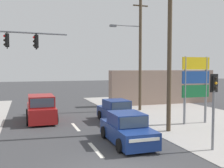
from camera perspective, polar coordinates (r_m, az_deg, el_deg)
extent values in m
cube|color=silver|center=(12.68, -3.61, -14.07)|extent=(0.20, 2.40, 0.01)
cube|color=silver|center=(17.39, -7.94, -9.25)|extent=(0.20, 2.40, 0.01)
cylinder|color=#4C3D2B|center=(16.07, 12.41, 7.64)|extent=(0.26, 0.26, 10.03)
cylinder|color=#4C3D2B|center=(23.75, 6.17, 6.84)|extent=(0.26, 0.26, 10.46)
cube|color=#4C3D2B|center=(24.35, 6.23, 16.59)|extent=(1.40, 0.12, 0.10)
cylinder|color=slate|center=(23.47, 3.27, 12.55)|extent=(2.60, 0.12, 0.09)
cube|color=#595B60|center=(23.00, 0.20, 12.56)|extent=(0.56, 0.29, 0.18)
cylinder|color=slate|center=(14.72, -19.86, 10.59)|extent=(5.19, 0.58, 0.11)
cube|color=black|center=(14.64, -21.87, 8.81)|extent=(0.22, 0.28, 0.68)
cube|color=black|center=(14.64, -21.87, 8.81)|extent=(0.08, 0.44, 0.84)
sphere|color=red|center=(14.66, -22.37, 9.66)|extent=(0.13, 0.13, 0.13)
sphere|color=black|center=(14.63, -22.35, 8.80)|extent=(0.13, 0.13, 0.13)
sphere|color=black|center=(14.61, -22.33, 7.95)|extent=(0.13, 0.13, 0.13)
cube|color=black|center=(14.76, -16.15, 8.88)|extent=(0.22, 0.28, 0.68)
cube|color=black|center=(14.76, -16.15, 8.88)|extent=(0.08, 0.44, 0.84)
sphere|color=red|center=(14.77, -16.63, 9.73)|extent=(0.13, 0.13, 0.13)
sphere|color=black|center=(14.75, -16.62, 8.88)|extent=(0.13, 0.13, 0.13)
sphere|color=black|center=(14.73, -16.60, 8.02)|extent=(0.13, 0.13, 0.13)
cylinder|color=slate|center=(13.09, 21.16, -7.43)|extent=(0.12, 0.12, 2.80)
cube|color=black|center=(12.89, 21.33, 0.19)|extent=(0.28, 0.22, 0.68)
cube|color=black|center=(12.89, 21.33, 0.19)|extent=(0.44, 0.08, 0.84)
sphere|color=black|center=(12.79, 21.73, 1.15)|extent=(0.13, 0.13, 0.13)
sphere|color=orange|center=(12.80, 21.70, 0.16)|extent=(0.13, 0.13, 0.13)
sphere|color=black|center=(12.82, 21.68, -0.82)|extent=(0.13, 0.13, 0.13)
cylinder|color=slate|center=(18.34, 15.57, -1.43)|extent=(0.16, 0.16, 4.60)
cylinder|color=slate|center=(19.34, 19.74, -1.25)|extent=(0.16, 0.16, 4.60)
cube|color=yellow|center=(18.77, 17.81, 4.30)|extent=(2.10, 0.14, 0.84)
cube|color=#1E4793|center=(18.78, 17.76, 1.40)|extent=(2.10, 0.14, 0.84)
cube|color=#196B38|center=(18.83, 17.71, -1.49)|extent=(2.10, 0.14, 0.84)
cube|color=gray|center=(28.50, 11.13, -0.67)|extent=(12.00, 1.00, 3.60)
cube|color=navy|center=(13.59, 3.27, -10.52)|extent=(1.76, 4.23, 0.80)
cube|color=navy|center=(13.48, 3.21, -7.54)|extent=(1.59, 1.92, 0.62)
cube|color=#384756|center=(12.60, 4.80, -8.33)|extent=(1.44, 0.08, 0.53)
cube|color=#384756|center=(14.37, 1.82, -6.85)|extent=(1.40, 0.08, 0.50)
cube|color=white|center=(11.65, 7.10, -12.00)|extent=(1.45, 0.06, 0.14)
cylinder|color=black|center=(12.83, 9.04, -12.42)|extent=(0.20, 0.64, 0.64)
cylinder|color=black|center=(12.18, 1.69, -13.24)|extent=(0.20, 0.64, 0.64)
cylinder|color=black|center=(15.12, 4.53, -9.94)|extent=(0.20, 0.64, 0.64)
cylinder|color=black|center=(14.58, -1.77, -10.44)|extent=(0.20, 0.64, 0.64)
cube|color=maroon|center=(19.70, -15.18, -5.97)|extent=(1.85, 4.50, 1.00)
cube|color=maroon|center=(19.38, -15.19, -3.50)|extent=(1.73, 2.70, 0.76)
cube|color=#384756|center=(20.74, -15.41, -3.05)|extent=(1.58, 0.06, 0.65)
cube|color=#384756|center=(18.02, -14.94, -4.01)|extent=(1.55, 0.06, 0.61)
cube|color=white|center=(21.91, -15.54, -4.43)|extent=(1.56, 0.04, 0.14)
cylinder|color=black|center=(21.09, -17.90, -6.15)|extent=(0.22, 0.72, 0.72)
cylinder|color=black|center=(21.18, -12.90, -6.03)|extent=(0.22, 0.72, 0.72)
cylinder|color=black|center=(18.34, -17.81, -7.58)|extent=(0.22, 0.72, 0.72)
cylinder|color=black|center=(18.45, -12.04, -7.43)|extent=(0.22, 0.72, 0.72)
cube|color=navy|center=(18.81, 1.03, -6.59)|extent=(1.81, 4.24, 0.80)
cube|color=navy|center=(18.74, 0.98, -4.43)|extent=(1.61, 1.94, 0.62)
cube|color=#384756|center=(17.85, 2.10, -4.82)|extent=(1.44, 0.10, 0.53)
cube|color=#384756|center=(19.64, -0.05, -4.06)|extent=(1.41, 0.10, 0.50)
cube|color=white|center=(16.85, 3.66, -7.15)|extent=(1.45, 0.08, 0.14)
cylinder|color=black|center=(18.00, 5.09, -7.77)|extent=(0.21, 0.64, 0.64)
cylinder|color=black|center=(17.36, -0.05, -8.18)|extent=(0.21, 0.64, 0.64)
cylinder|color=black|center=(20.34, 1.94, -6.45)|extent=(0.21, 0.64, 0.64)
cylinder|color=black|center=(19.78, -2.66, -6.74)|extent=(0.21, 0.64, 0.64)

